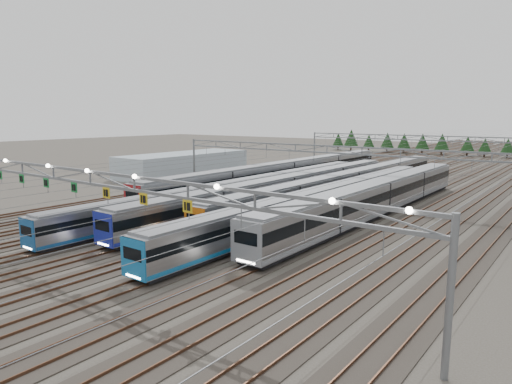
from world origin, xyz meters
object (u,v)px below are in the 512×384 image
Objects in this scene: gantry_far at (422,142)px; west_shed at (184,164)px; train_a at (287,173)px; train_c at (286,189)px; gantry_mid at (327,155)px; train_b at (245,190)px; gantry_near at (89,180)px; train_d at (351,182)px; train_e at (326,201)px; train_f at (378,197)px.

west_shed is (-37.31, -38.57, -4.14)m from gantry_far.
train_c is (9.00, -13.93, -0.25)m from train_a.
gantry_mid is at bearing 73.69° from train_c.
west_shed is (-35.06, 14.12, 0.16)m from train_c.
gantry_near is at bearing -76.90° from train_b.
train_b is at bearing -120.89° from train_d.
train_a is at bearing -106.19° from gantry_far.
train_b is at bearing 174.74° from train_e.
train_c reaches higher than train_b.
train_a is at bearing 103.58° from gantry_near.
gantry_far is (11.25, 38.76, 4.05)m from train_a.
gantry_mid is at bearing -121.05° from train_d.
train_b is 13.91m from gantry_mid.
train_c is at bearing -111.49° from train_d.
train_b is 18.43m from train_f.
train_f is (22.50, -13.61, -0.04)m from train_a.
train_a is 13.49m from gantry_mid.
train_d is at bearing 58.95° from gantry_mid.
gantry_mid is at bearing 118.28° from train_e.
gantry_near is 1.88× the size of west_shed.
gantry_near is at bearing -51.32° from west_shed.
train_d is 1.22× the size of gantry_mid.
gantry_far reaches higher than train_d.
train_b is at bearing -120.84° from gantry_mid.
train_f reaches higher than train_b.
train_d is 1.19× the size of train_e.
west_shed is (-26.06, 0.19, -0.09)m from train_a.
gantry_mid is (2.25, 7.69, 4.30)m from train_c.
gantry_far is (-6.75, 57.55, 4.35)m from train_e.
gantry_mid and gantry_far have the same top height.
west_shed reaches higher than train_f.
gantry_far is (-11.25, 52.36, 4.09)m from train_f.
train_c is 2.00× the size of west_shed.
gantry_far is (2.25, 52.69, 4.30)m from train_c.
train_b is 1.08× the size of train_e.
gantry_near is (6.70, -28.81, 5.19)m from train_b.
train_e is 1.02× the size of gantry_far.
gantry_near reaches higher than train_e.
west_shed is at bearing 176.10° from train_d.
gantry_near is 1.00× the size of gantry_mid.
gantry_mid is (11.25, -6.24, 4.05)m from train_a.
train_f is (4.50, 5.18, 0.26)m from train_e.
train_a is 26.02m from train_e.
train_a is at bearing 169.48° from train_d.
train_d is at bearing 129.04° from train_f.
train_f is at bearing -15.86° from west_shed.
gantry_near reaches higher than train_f.
train_d is 1.29× the size of train_f.
train_a is 1.17× the size of train_e.
train_b is at bearing -167.65° from train_f.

